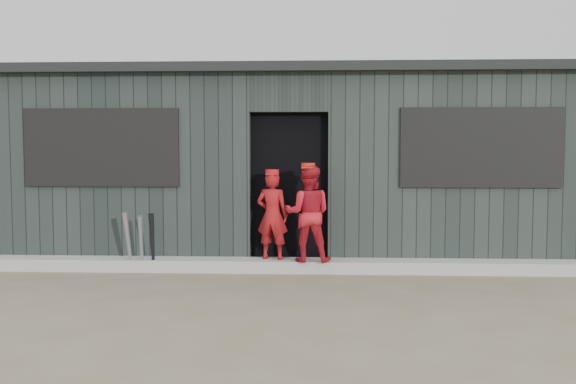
{
  "coord_description": "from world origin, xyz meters",
  "views": [
    {
      "loc": [
        0.37,
        -6.12,
        1.55
      ],
      "look_at": [
        0.0,
        1.8,
        1.0
      ],
      "focal_mm": 40.0,
      "sensor_mm": 36.0,
      "label": 1
    }
  ],
  "objects_px": {
    "player_red_left": "(272,215)",
    "bat_mid": "(141,244)",
    "player_red_right": "(308,213)",
    "player_grey_back": "(318,216)",
    "bat_right": "(152,243)",
    "dugout": "(293,165)",
    "bat_left": "(128,242)"
  },
  "relations": [
    {
      "from": "bat_left",
      "to": "player_grey_back",
      "type": "distance_m",
      "value": 2.48
    },
    {
      "from": "bat_left",
      "to": "bat_right",
      "type": "distance_m",
      "value": 0.3
    },
    {
      "from": "bat_right",
      "to": "player_grey_back",
      "type": "height_order",
      "value": "player_grey_back"
    },
    {
      "from": "player_red_left",
      "to": "player_red_right",
      "type": "distance_m",
      "value": 0.47
    },
    {
      "from": "player_red_right",
      "to": "dugout",
      "type": "xyz_separation_m",
      "value": [
        -0.25,
        1.8,
        0.54
      ]
    },
    {
      "from": "player_grey_back",
      "to": "bat_mid",
      "type": "bearing_deg",
      "value": 29.91
    },
    {
      "from": "player_red_left",
      "to": "bat_mid",
      "type": "bearing_deg",
      "value": 18.49
    },
    {
      "from": "bat_left",
      "to": "bat_mid",
      "type": "distance_m",
      "value": 0.16
    },
    {
      "from": "player_red_right",
      "to": "bat_left",
      "type": "bearing_deg",
      "value": 5.14
    },
    {
      "from": "bat_left",
      "to": "player_grey_back",
      "type": "height_order",
      "value": "player_grey_back"
    },
    {
      "from": "bat_right",
      "to": "dugout",
      "type": "height_order",
      "value": "dugout"
    },
    {
      "from": "player_red_left",
      "to": "player_grey_back",
      "type": "xyz_separation_m",
      "value": [
        0.57,
        0.56,
        -0.07
      ]
    },
    {
      "from": "bat_right",
      "to": "player_red_right",
      "type": "bearing_deg",
      "value": 1.19
    },
    {
      "from": "bat_left",
      "to": "bat_mid",
      "type": "relative_size",
      "value": 1.06
    },
    {
      "from": "bat_mid",
      "to": "player_red_right",
      "type": "relative_size",
      "value": 0.61
    },
    {
      "from": "bat_left",
      "to": "player_red_left",
      "type": "height_order",
      "value": "player_red_left"
    },
    {
      "from": "bat_right",
      "to": "player_grey_back",
      "type": "relative_size",
      "value": 0.6
    },
    {
      "from": "bat_right",
      "to": "player_red_left",
      "type": "distance_m",
      "value": 1.52
    },
    {
      "from": "bat_right",
      "to": "player_red_right",
      "type": "distance_m",
      "value": 1.96
    },
    {
      "from": "bat_mid",
      "to": "bat_right",
      "type": "relative_size",
      "value": 0.95
    },
    {
      "from": "dugout",
      "to": "bat_left",
      "type": "bearing_deg",
      "value": -136.91
    },
    {
      "from": "player_red_left",
      "to": "player_grey_back",
      "type": "height_order",
      "value": "player_grey_back"
    },
    {
      "from": "player_red_right",
      "to": "dugout",
      "type": "height_order",
      "value": "dugout"
    },
    {
      "from": "player_red_right",
      "to": "player_grey_back",
      "type": "relative_size",
      "value": 0.94
    },
    {
      "from": "bat_left",
      "to": "player_red_right",
      "type": "bearing_deg",
      "value": 1.31
    },
    {
      "from": "bat_right",
      "to": "player_red_left",
      "type": "bearing_deg",
      "value": 7.09
    },
    {
      "from": "bat_left",
      "to": "player_red_right",
      "type": "relative_size",
      "value": 0.64
    },
    {
      "from": "bat_right",
      "to": "player_grey_back",
      "type": "bearing_deg",
      "value": 19.87
    },
    {
      "from": "player_red_left",
      "to": "dugout",
      "type": "distance_m",
      "value": 1.77
    },
    {
      "from": "bat_right",
      "to": "player_red_right",
      "type": "height_order",
      "value": "player_red_right"
    },
    {
      "from": "player_red_left",
      "to": "dugout",
      "type": "bearing_deg",
      "value": -84.5
    },
    {
      "from": "bat_left",
      "to": "player_red_left",
      "type": "relative_size",
      "value": 0.69
    }
  ]
}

